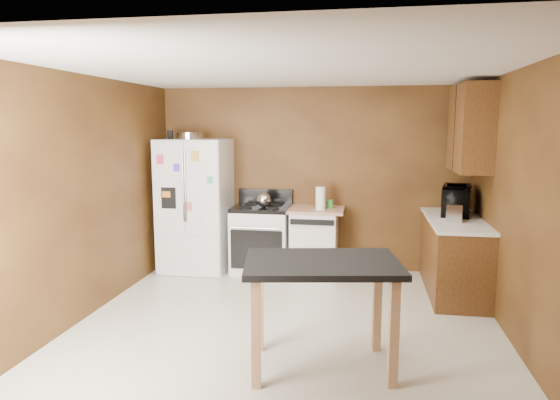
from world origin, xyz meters
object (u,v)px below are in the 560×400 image
(roasting_pan, at_px, (190,136))
(paper_towel, at_px, (321,198))
(microwave, at_px, (456,202))
(dishwasher, at_px, (314,240))
(pen_cup, at_px, (170,135))
(green_canister, at_px, (330,204))
(toaster, at_px, (453,212))
(refrigerator, at_px, (195,205))
(island, at_px, (322,277))
(kettle, at_px, (264,200))
(gas_range, at_px, (261,238))

(roasting_pan, bearing_deg, paper_towel, -0.83)
(roasting_pan, distance_m, microwave, 3.54)
(microwave, relative_size, dishwasher, 0.66)
(pen_cup, distance_m, green_canister, 2.34)
(paper_towel, bearing_deg, green_canister, 53.79)
(green_canister, bearing_deg, toaster, -25.58)
(refrigerator, height_order, island, refrigerator)
(island, bearing_deg, microwave, 59.30)
(refrigerator, bearing_deg, island, -52.51)
(pen_cup, distance_m, kettle, 1.54)
(gas_range, bearing_deg, toaster, -14.31)
(kettle, distance_m, toaster, 2.40)
(kettle, relative_size, dishwasher, 0.22)
(paper_towel, xyz_separation_m, toaster, (1.58, -0.55, -0.04))
(kettle, bearing_deg, island, -68.55)
(toaster, bearing_deg, dishwasher, 164.69)
(green_canister, relative_size, gas_range, 0.10)
(kettle, distance_m, refrigerator, 0.96)
(paper_towel, bearing_deg, kettle, -179.89)
(roasting_pan, xyz_separation_m, kettle, (1.01, -0.03, -0.85))
(dishwasher, bearing_deg, roasting_pan, -177.97)
(microwave, bearing_deg, gas_range, 96.74)
(dishwasher, distance_m, island, 2.68)
(pen_cup, height_order, paper_towel, pen_cup)
(gas_range, bearing_deg, refrigerator, -176.19)
(island, bearing_deg, paper_towel, 95.50)
(kettle, xyz_separation_m, refrigerator, (-0.96, 0.00, -0.10))
(paper_towel, bearing_deg, toaster, -19.11)
(refrigerator, bearing_deg, gas_range, 3.81)
(toaster, xyz_separation_m, island, (-1.33, -2.01, -0.23))
(dishwasher, bearing_deg, kettle, -172.64)
(kettle, relative_size, gas_range, 0.18)
(paper_towel, relative_size, microwave, 0.51)
(toaster, distance_m, refrigerator, 3.34)
(microwave, bearing_deg, dishwasher, 93.95)
(refrigerator, distance_m, dishwasher, 1.69)
(microwave, distance_m, island, 2.81)
(toaster, bearing_deg, green_canister, 159.92)
(toaster, xyz_separation_m, gas_range, (-2.39, 0.61, -0.54))
(roasting_pan, xyz_separation_m, refrigerator, (0.06, -0.03, -0.94))
(gas_range, height_order, dishwasher, gas_range)
(pen_cup, distance_m, dishwasher, 2.41)
(dishwasher, bearing_deg, green_canister, 19.22)
(gas_range, bearing_deg, kettle, -52.73)
(pen_cup, bearing_deg, refrigerator, 7.00)
(roasting_pan, distance_m, paper_towel, 1.95)
(pen_cup, height_order, island, pen_cup)
(roasting_pan, height_order, kettle, roasting_pan)
(toaster, distance_m, island, 2.42)
(toaster, bearing_deg, island, -118.06)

